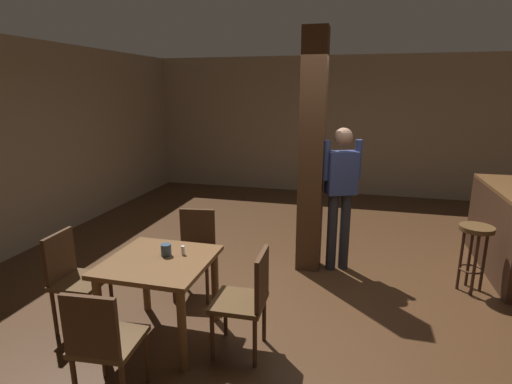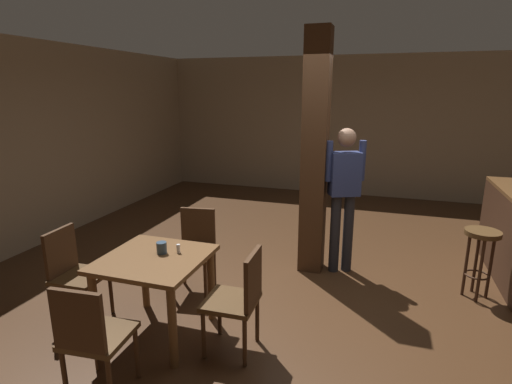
{
  "view_description": "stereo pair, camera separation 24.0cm",
  "coord_description": "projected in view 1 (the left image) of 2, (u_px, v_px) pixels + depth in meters",
  "views": [
    {
      "loc": [
        0.37,
        -3.96,
        2.14
      ],
      "look_at": [
        -0.65,
        -0.01,
        1.09
      ],
      "focal_mm": 28.0,
      "sensor_mm": 36.0,
      "label": 1
    },
    {
      "loc": [
        0.6,
        -3.89,
        2.14
      ],
      "look_at": [
        -0.65,
        -0.01,
        1.09
      ],
      "focal_mm": 28.0,
      "sensor_mm": 36.0,
      "label": 2
    }
  ],
  "objects": [
    {
      "name": "ground_plane",
      "position": [
        314.0,
        292.0,
        4.33
      ],
      "size": [
        10.8,
        10.8,
        0.0
      ],
      "primitive_type": "plane",
      "color": "#422816"
    },
    {
      "name": "wall_back",
      "position": [
        342.0,
        126.0,
        8.2
      ],
      "size": [
        8.0,
        0.1,
        2.8
      ],
      "primitive_type": "cube",
      "color": "gray",
      "rests_on": "ground_plane"
    },
    {
      "name": "pillar",
      "position": [
        312.0,
        155.0,
        4.62
      ],
      "size": [
        0.28,
        0.28,
        2.8
      ],
      "primitive_type": "cube",
      "color": "#422816",
      "rests_on": "ground_plane"
    },
    {
      "name": "dining_table",
      "position": [
        160.0,
        274.0,
        3.42
      ],
      "size": [
        0.86,
        0.86,
        0.74
      ],
      "color": "brown",
      "rests_on": "ground_plane"
    },
    {
      "name": "chair_south",
      "position": [
        103.0,
        341.0,
        2.67
      ],
      "size": [
        0.45,
        0.45,
        0.89
      ],
      "color": "#4C3319",
      "rests_on": "ground_plane"
    },
    {
      "name": "chair_east",
      "position": [
        248.0,
        297.0,
        3.23
      ],
      "size": [
        0.43,
        0.43,
        0.89
      ],
      "color": "#4C3319",
      "rests_on": "ground_plane"
    },
    {
      "name": "chair_north",
      "position": [
        196.0,
        248.0,
        4.23
      ],
      "size": [
        0.48,
        0.48,
        0.89
      ],
      "color": "#4C3319",
      "rests_on": "ground_plane"
    },
    {
      "name": "chair_west",
      "position": [
        73.0,
        275.0,
        3.61
      ],
      "size": [
        0.44,
        0.44,
        0.89
      ],
      "color": "#4C3319",
      "rests_on": "ground_plane"
    },
    {
      "name": "napkin_cup",
      "position": [
        166.0,
        250.0,
        3.45
      ],
      "size": [
        0.09,
        0.09,
        0.1
      ],
      "primitive_type": "cylinder",
      "color": "#33475B",
      "rests_on": "dining_table"
    },
    {
      "name": "salt_shaker",
      "position": [
        183.0,
        250.0,
        3.47
      ],
      "size": [
        0.03,
        0.03,
        0.08
      ],
      "primitive_type": "cylinder",
      "color": "silver",
      "rests_on": "dining_table"
    },
    {
      "name": "standing_person",
      "position": [
        341.0,
        189.0,
        4.67
      ],
      "size": [
        0.46,
        0.32,
        1.72
      ],
      "color": "navy",
      "rests_on": "ground_plane"
    },
    {
      "name": "bar_counter",
      "position": [
        505.0,
        230.0,
        4.73
      ],
      "size": [
        0.56,
        1.73,
        1.02
      ],
      "color": "brown",
      "rests_on": "ground_plane"
    },
    {
      "name": "bar_stool_near",
      "position": [
        475.0,
        243.0,
        4.24
      ],
      "size": [
        0.35,
        0.35,
        0.74
      ],
      "color": "#4C3319",
      "rests_on": "ground_plane"
    }
  ]
}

